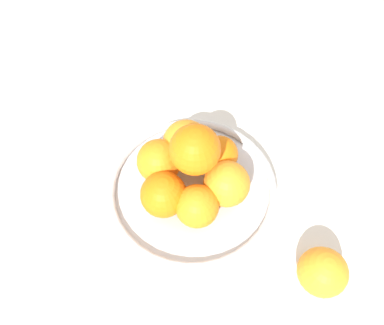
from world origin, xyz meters
name	(u,v)px	position (x,y,z in m)	size (l,w,h in m)	color
ground_plane	(192,194)	(0.00, 0.00, 0.00)	(4.00, 4.00, 0.00)	silver
fruit_bowl	(192,189)	(0.00, 0.00, 0.02)	(0.29, 0.29, 0.04)	silver
orange_pile	(191,168)	(0.00, 0.00, 0.08)	(0.19, 0.18, 0.14)	orange
stray_orange	(322,272)	(0.05, -0.24, 0.04)	(0.07, 0.07, 0.07)	orange
napkin_folded	(208,55)	(0.26, 0.24, 0.00)	(0.15, 0.15, 0.01)	silver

